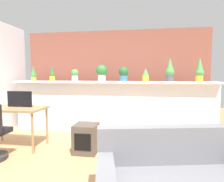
# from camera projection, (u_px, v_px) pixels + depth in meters

# --- Properties ---
(ground_plane) EXTENTS (12.00, 12.00, 0.00)m
(ground_plane) POSITION_uv_depth(u_px,v_px,m) (87.00, 176.00, 2.51)
(ground_plane) COLOR tan
(divider_wall) EXTENTS (4.72, 0.16, 1.17)m
(divider_wall) POSITION_uv_depth(u_px,v_px,m) (111.00, 108.00, 4.44)
(divider_wall) COLOR white
(divider_wall) RESTS_ON ground
(plant_shelf) EXTENTS (4.72, 0.39, 0.04)m
(plant_shelf) POSITION_uv_depth(u_px,v_px,m) (111.00, 82.00, 4.35)
(plant_shelf) COLOR white
(plant_shelf) RESTS_ON divider_wall
(brick_wall_behind) EXTENTS (4.72, 0.10, 2.50)m
(brick_wall_behind) POSITION_uv_depth(u_px,v_px,m) (115.00, 79.00, 4.97)
(brick_wall_behind) COLOR brown
(brick_wall_behind) RESTS_ON ground
(potted_plant_0) EXTENTS (0.13, 0.13, 0.38)m
(potted_plant_0) POSITION_uv_depth(u_px,v_px,m) (34.00, 74.00, 4.65)
(potted_plant_0) COLOR gold
(potted_plant_0) RESTS_ON plant_shelf
(potted_plant_1) EXTENTS (0.12, 0.12, 0.39)m
(potted_plant_1) POSITION_uv_depth(u_px,v_px,m) (52.00, 74.00, 4.52)
(potted_plant_1) COLOR gold
(potted_plant_1) RESTS_ON plant_shelf
(potted_plant_2) EXTENTS (0.17, 0.17, 0.28)m
(potted_plant_2) POSITION_uv_depth(u_px,v_px,m) (75.00, 75.00, 4.45)
(potted_plant_2) COLOR silver
(potted_plant_2) RESTS_ON plant_shelf
(potted_plant_3) EXTENTS (0.27, 0.27, 0.38)m
(potted_plant_3) POSITION_uv_depth(u_px,v_px,m) (102.00, 72.00, 4.38)
(potted_plant_3) COLOR silver
(potted_plant_3) RESTS_ON plant_shelf
(potted_plant_4) EXTENTS (0.22, 0.22, 0.33)m
(potted_plant_4) POSITION_uv_depth(u_px,v_px,m) (124.00, 74.00, 4.28)
(potted_plant_4) COLOR #386B84
(potted_plant_4) RESTS_ON plant_shelf
(potted_plant_5) EXTENTS (0.15, 0.15, 0.29)m
(potted_plant_5) POSITION_uv_depth(u_px,v_px,m) (146.00, 75.00, 4.23)
(potted_plant_5) COLOR gold
(potted_plant_5) RESTS_ON plant_shelf
(potted_plant_6) EXTENTS (0.19, 0.19, 0.52)m
(potted_plant_6) POSITION_uv_depth(u_px,v_px,m) (170.00, 70.00, 4.15)
(potted_plant_6) COLOR #4C4C51
(potted_plant_6) RESTS_ON plant_shelf
(potted_plant_7) EXTENTS (0.18, 0.18, 0.52)m
(potted_plant_7) POSITION_uv_depth(u_px,v_px,m) (200.00, 70.00, 4.00)
(potted_plant_7) COLOR gold
(potted_plant_7) RESTS_ON plant_shelf
(desk) EXTENTS (1.10, 0.60, 0.75)m
(desk) POSITION_uv_depth(u_px,v_px,m) (15.00, 112.00, 3.51)
(desk) COLOR #99754C
(desk) RESTS_ON ground
(tv_monitor) EXTENTS (0.49, 0.04, 0.30)m
(tv_monitor) POSITION_uv_depth(u_px,v_px,m) (20.00, 99.00, 3.56)
(tv_monitor) COLOR black
(tv_monitor) RESTS_ON desk
(side_cube_shelf) EXTENTS (0.40, 0.41, 0.50)m
(side_cube_shelf) POSITION_uv_depth(u_px,v_px,m) (86.00, 138.00, 3.29)
(side_cube_shelf) COLOR #4C4238
(side_cube_shelf) RESTS_ON ground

